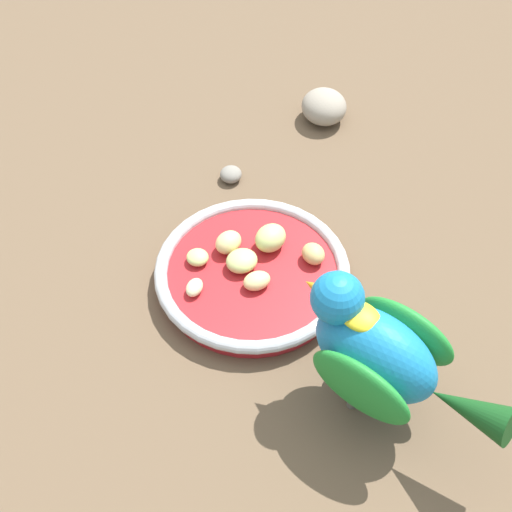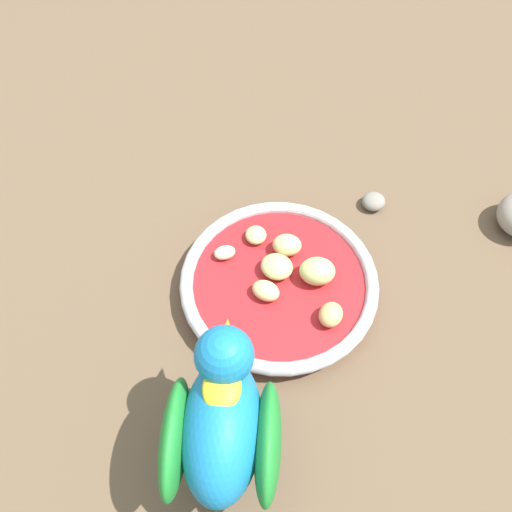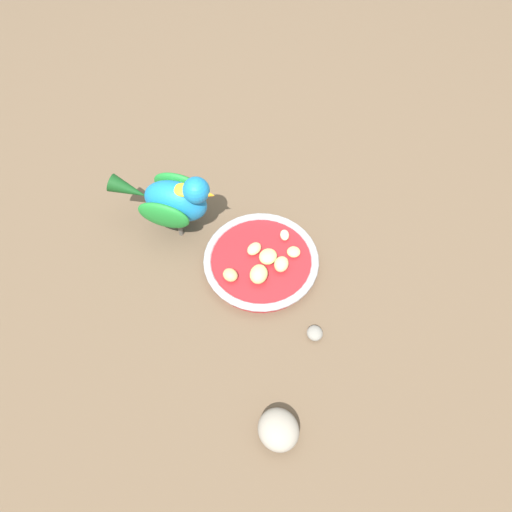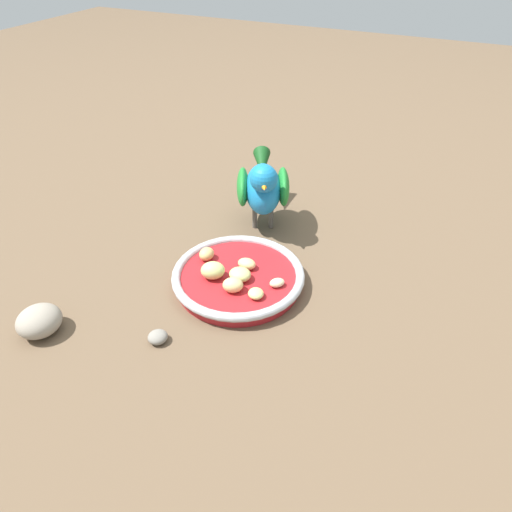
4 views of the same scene
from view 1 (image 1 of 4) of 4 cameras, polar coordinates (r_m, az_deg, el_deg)
ground_plane at (r=0.80m, az=-2.20°, el=-2.81°), size 4.00×4.00×0.00m
feeding_bowl at (r=0.80m, az=-0.32°, el=-1.39°), size 0.22×0.22×0.03m
apple_piece_0 at (r=0.79m, az=-1.16°, el=-0.39°), size 0.04×0.04×0.02m
apple_piece_1 at (r=0.77m, az=-4.88°, el=-2.76°), size 0.03×0.03×0.01m
apple_piece_2 at (r=0.81m, az=1.18°, el=1.47°), size 0.05×0.05×0.03m
apple_piece_3 at (r=0.77m, az=0.06°, el=-2.01°), size 0.03×0.02×0.02m
apple_piece_4 at (r=0.80m, az=-4.74°, el=-0.11°), size 0.04×0.04×0.01m
apple_piece_5 at (r=0.80m, az=-2.24°, el=1.11°), size 0.04×0.04×0.02m
apple_piece_6 at (r=0.80m, az=4.65°, el=0.18°), size 0.03×0.03×0.02m
parrot at (r=0.66m, az=9.94°, el=-7.66°), size 0.14×0.21×0.15m
rock_large at (r=1.01m, az=5.51°, el=11.91°), size 0.08×0.08×0.04m
pebble_0 at (r=0.92m, az=-2.05°, el=6.61°), size 0.04×0.04×0.02m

